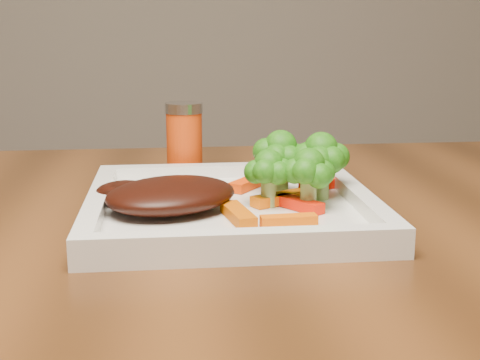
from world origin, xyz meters
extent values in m
cube|color=white|center=(0.06, -0.10, 0.76)|extent=(0.27, 0.27, 0.01)
ellipsoid|color=black|center=(0.00, -0.11, 0.78)|extent=(0.16, 0.15, 0.03)
cube|color=#EE5C03|center=(0.11, -0.17, 0.77)|extent=(0.05, 0.02, 0.01)
cube|color=#C75303|center=(0.06, -0.15, 0.77)|extent=(0.03, 0.06, 0.01)
cube|color=#FF1A04|center=(0.16, -0.04, 0.77)|extent=(0.05, 0.04, 0.01)
cube|color=#F43B03|center=(0.09, -0.03, 0.77)|extent=(0.05, 0.06, 0.01)
cube|color=#FF1C04|center=(0.12, -0.12, 0.77)|extent=(0.04, 0.05, 0.01)
cube|color=#FF6C04|center=(0.11, -0.10, 0.77)|extent=(0.06, 0.04, 0.01)
cylinder|color=#CB3B0B|center=(0.02, 0.08, 0.80)|extent=(0.05, 0.05, 0.09)
camera|label=1|loc=(0.00, -0.72, 0.93)|focal=50.00mm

